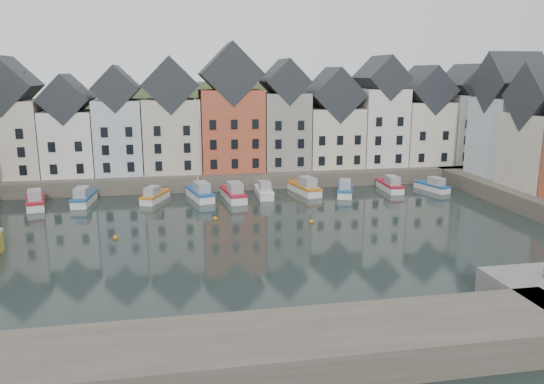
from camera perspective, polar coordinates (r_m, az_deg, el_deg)
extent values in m
plane|color=black|center=(50.83, -0.87, -5.22)|extent=(260.00, 260.00, 0.00)
cube|color=#4A4239|center=(79.45, -4.55, 2.07)|extent=(90.00, 16.00, 2.00)
cube|color=#4A4239|center=(29.63, -13.40, -17.37)|extent=(50.00, 6.00, 2.00)
ellipsoid|color=#2B381C|center=(109.30, -5.84, -5.25)|extent=(153.60, 70.40, 64.00)
sphere|color=#1A3116|center=(99.00, -14.09, 8.34)|extent=(5.77, 5.77, 5.77)
sphere|color=#1A3116|center=(113.56, 6.39, 8.87)|extent=(5.27, 5.27, 5.27)
sphere|color=#1A3116|center=(109.68, 10.91, 8.46)|extent=(5.07, 5.07, 5.07)
sphere|color=#1A3116|center=(105.55, 1.70, 8.49)|extent=(5.01, 5.01, 5.01)
sphere|color=#1A3116|center=(108.74, -26.51, 6.63)|extent=(3.94, 3.94, 3.94)
sphere|color=#1A3116|center=(114.15, 8.15, 8.81)|extent=(5.21, 5.21, 5.21)
sphere|color=#1A3116|center=(107.03, -5.21, 8.77)|extent=(5.45, 5.45, 5.45)
sphere|color=#1A3116|center=(106.73, 15.07, 7.78)|extent=(4.49, 4.49, 4.49)
cube|color=beige|center=(79.00, -26.09, 5.18)|extent=(7.67, 8.00, 10.07)
cube|color=black|center=(78.54, -26.59, 10.19)|extent=(7.67, 8.16, 7.67)
cube|color=white|center=(77.46, -20.84, 4.98)|extent=(6.56, 8.00, 8.61)
cube|color=black|center=(76.97, -21.19, 9.35)|extent=(6.56, 8.16, 6.56)
cube|color=silver|center=(76.49, -16.04, 5.76)|extent=(6.20, 8.00, 10.02)
cube|color=black|center=(76.02, -16.35, 10.65)|extent=(6.20, 8.16, 6.20)
cube|color=beige|center=(76.14, -10.70, 6.02)|extent=(7.70, 8.00, 10.08)
cube|color=black|center=(75.67, -10.92, 11.25)|extent=(7.70, 8.16, 7.70)
cube|color=#B54F33|center=(76.52, -4.42, 6.69)|extent=(8.69, 8.00, 11.28)
cube|color=black|center=(76.09, -4.52, 12.54)|extent=(8.69, 8.16, 8.69)
cube|color=gray|center=(77.75, 1.28, 6.64)|extent=(6.43, 8.00, 10.78)
cube|color=black|center=(77.32, 1.30, 11.79)|extent=(6.43, 8.16, 6.43)
cube|color=beige|center=(79.69, 6.44, 5.91)|extent=(7.88, 8.00, 8.56)
cube|color=black|center=(79.20, 6.56, 10.38)|extent=(7.88, 8.16, 7.88)
cube|color=silver|center=(81.99, 11.42, 6.88)|extent=(6.50, 8.00, 11.27)
cube|color=black|center=(81.59, 11.64, 11.95)|extent=(6.50, 8.16, 6.50)
cube|color=beige|center=(84.95, 15.81, 6.19)|extent=(7.23, 8.00, 9.32)
cube|color=black|center=(84.50, 16.07, 10.53)|extent=(7.23, 8.16, 7.23)
cube|color=white|center=(88.14, 19.85, 6.46)|extent=(6.18, 8.00, 10.32)
cube|color=black|center=(87.75, 20.18, 10.80)|extent=(6.18, 8.16, 6.18)
cube|color=silver|center=(78.14, 23.98, 5.43)|extent=(7.47, 8.00, 10.38)
cube|color=black|center=(77.68, 24.47, 10.67)|extent=(7.62, 8.00, 8.00)
sphere|color=#C26F16|center=(57.93, -6.13, -2.87)|extent=(0.50, 0.50, 0.50)
sphere|color=#C26F16|center=(56.69, 4.26, -3.18)|extent=(0.50, 0.50, 0.50)
sphere|color=#C26F16|center=(53.31, -16.50, -4.73)|extent=(0.50, 0.50, 0.50)
cube|color=silver|center=(69.15, -24.07, -1.17)|extent=(3.16, 6.50, 1.14)
cube|color=#A31727|center=(69.02, -24.12, -0.67)|extent=(3.29, 6.64, 0.26)
cube|color=#919498|center=(67.97, -24.17, -0.33)|extent=(1.96, 2.75, 1.25)
cube|color=silver|center=(68.75, -19.53, -0.87)|extent=(2.39, 6.28, 1.12)
cube|color=#1E4F8C|center=(68.61, -19.57, -0.37)|extent=(2.50, 6.41, 0.26)
cube|color=#919498|center=(67.61, -19.79, -0.04)|extent=(1.65, 2.57, 1.23)
cube|color=silver|center=(67.61, -12.44, -0.68)|extent=(3.66, 5.73, 1.01)
cube|color=#C26F16|center=(67.49, -12.46, -0.22)|extent=(3.79, 5.87, 0.23)
cube|color=#919498|center=(66.64, -12.77, 0.08)|extent=(2.04, 2.53, 1.10)
cube|color=silver|center=(67.70, -7.76, -0.42)|extent=(3.39, 6.83, 1.20)
cube|color=#1E4F8C|center=(67.56, -7.78, 0.12)|extent=(3.53, 6.98, 0.27)
cube|color=#919498|center=(66.49, -7.56, 0.50)|extent=(2.08, 2.90, 1.31)
cylinder|color=silver|center=(67.20, -8.08, 4.83)|extent=(0.15, 0.15, 12.02)
cube|color=silver|center=(66.96, -4.16, -0.48)|extent=(2.69, 6.82, 1.22)
cube|color=#A31727|center=(66.81, -4.17, 0.07)|extent=(2.82, 6.96, 0.28)
cube|color=#919498|center=(65.71, -3.99, 0.46)|extent=(1.83, 2.81, 1.33)
cube|color=silver|center=(68.60, -0.88, -0.17)|extent=(1.90, 5.86, 1.07)
cube|color=silver|center=(68.47, -0.88, 0.31)|extent=(2.00, 5.98, 0.24)
cube|color=#919498|center=(67.50, -0.78, 0.63)|extent=(1.42, 2.36, 1.16)
cube|color=silver|center=(70.32, 3.48, 0.17)|extent=(3.27, 6.84, 1.21)
cube|color=#C26F16|center=(70.18, 3.49, 0.69)|extent=(3.40, 6.99, 0.27)
cube|color=#919498|center=(69.18, 3.85, 1.07)|extent=(2.04, 2.89, 1.31)
cube|color=silver|center=(70.11, 7.85, 0.00)|extent=(3.63, 6.22, 1.09)
cube|color=#1E4F8C|center=(69.98, 7.86, 0.48)|extent=(3.76, 6.37, 0.25)
cube|color=#919498|center=(68.98, 7.87, 0.81)|extent=(2.09, 2.71, 1.19)
cube|color=silver|center=(73.68, 12.53, 0.44)|extent=(2.05, 6.08, 1.10)
cube|color=#A31727|center=(73.55, 12.55, 0.90)|extent=(2.16, 6.21, 0.25)
cube|color=#919498|center=(72.61, 12.82, 1.22)|extent=(1.50, 2.46, 1.20)
cube|color=silver|center=(75.10, 16.79, 0.40)|extent=(3.00, 5.66, 0.99)
cube|color=#1E4F8C|center=(74.99, 16.82, 0.81)|extent=(3.12, 5.79, 0.23)
cube|color=#919498|center=(74.31, 17.27, 1.10)|extent=(1.79, 2.43, 1.08)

